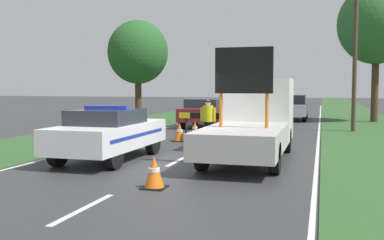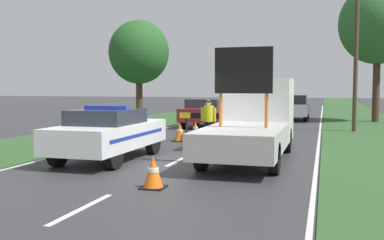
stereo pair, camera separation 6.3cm
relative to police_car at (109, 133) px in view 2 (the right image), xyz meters
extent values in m
plane|color=#333335|center=(1.97, 0.34, -0.79)|extent=(160.00, 160.00, 0.00)
cube|color=silver|center=(1.97, -4.92, -0.79)|extent=(0.12, 2.10, 0.01)
cube|color=silver|center=(1.97, 0.47, -0.79)|extent=(0.12, 2.10, 0.01)
cube|color=silver|center=(1.97, 5.86, -0.79)|extent=(0.12, 2.10, 0.01)
cube|color=silver|center=(1.97, 11.24, -0.79)|extent=(0.12, 2.10, 0.01)
cube|color=silver|center=(1.97, 16.63, -0.79)|extent=(0.12, 2.10, 0.01)
cube|color=silver|center=(1.97, 22.02, -0.79)|extent=(0.12, 2.10, 0.01)
cube|color=silver|center=(1.97, 27.41, -0.79)|extent=(0.12, 2.10, 0.01)
cube|color=silver|center=(1.97, 32.79, -0.79)|extent=(0.12, 2.10, 0.01)
cube|color=silver|center=(1.97, 38.18, -0.79)|extent=(0.12, 2.10, 0.01)
cube|color=silver|center=(-1.87, 12.93, -0.79)|extent=(0.10, 59.34, 0.01)
cube|color=silver|center=(5.81, 12.93, -0.79)|extent=(0.10, 59.34, 0.01)
cube|color=#2D5128|center=(-4.20, 20.34, -0.78)|extent=(4.46, 120.00, 0.03)
cube|color=#2D5128|center=(8.14, 20.34, -0.78)|extent=(4.46, 120.00, 0.03)
cube|color=white|center=(0.00, 0.01, -0.08)|extent=(1.88, 4.48, 0.69)
cube|color=#282D38|center=(0.00, -0.12, 0.48)|extent=(1.65, 2.06, 0.42)
cylinder|color=black|center=(-0.82, 1.40, -0.42)|extent=(0.24, 0.74, 0.74)
cylinder|color=black|center=(0.82, 1.40, -0.42)|extent=(0.24, 0.74, 0.74)
cylinder|color=black|center=(-0.82, -1.37, -0.42)|extent=(0.24, 0.74, 0.74)
cylinder|color=black|center=(0.82, -1.37, -0.42)|extent=(0.24, 0.74, 0.74)
cube|color=#1E38C6|center=(0.00, -0.12, 0.74)|extent=(1.31, 0.24, 0.10)
cube|color=#193399|center=(0.00, 0.01, -0.04)|extent=(1.89, 3.67, 0.10)
cube|color=black|center=(0.00, 2.29, -0.15)|extent=(1.03, 0.08, 0.41)
cube|color=white|center=(3.94, 2.98, 0.60)|extent=(2.06, 2.09, 1.99)
cube|color=#232833|center=(3.94, 4.01, 0.96)|extent=(1.75, 0.04, 0.88)
cube|color=#B2B2AD|center=(3.94, -0.07, -0.07)|extent=(2.06, 4.02, 0.65)
cylinder|color=#D16619|center=(3.33, -0.07, 0.70)|extent=(0.09, 0.09, 0.90)
cylinder|color=#D16619|center=(4.55, -0.07, 0.70)|extent=(0.09, 0.09, 0.90)
cube|color=black|center=(3.94, -0.07, 1.76)|extent=(1.52, 0.12, 1.20)
cylinder|color=black|center=(3.03, 2.98, -0.39)|extent=(0.24, 0.80, 0.80)
cylinder|color=black|center=(4.85, 2.98, -0.39)|extent=(0.24, 0.80, 0.80)
cylinder|color=black|center=(3.03, -0.87, -0.39)|extent=(0.24, 0.80, 0.80)
cylinder|color=black|center=(4.85, -0.87, -0.39)|extent=(0.24, 0.80, 0.80)
cylinder|color=black|center=(0.71, 5.31, -0.35)|extent=(0.07, 0.07, 0.88)
cylinder|color=black|center=(2.90, 5.31, -0.35)|extent=(0.07, 0.07, 0.88)
cube|color=yellow|center=(0.67, 5.31, 0.19)|extent=(0.46, 0.08, 0.22)
cube|color=black|center=(1.12, 5.31, 0.19)|extent=(0.46, 0.08, 0.22)
cube|color=yellow|center=(1.58, 5.31, 0.19)|extent=(0.46, 0.08, 0.22)
cube|color=black|center=(2.04, 5.31, 0.19)|extent=(0.46, 0.08, 0.22)
cube|color=yellow|center=(2.49, 5.31, 0.19)|extent=(0.46, 0.08, 0.22)
cube|color=black|center=(2.95, 5.31, 0.19)|extent=(0.46, 0.08, 0.22)
cylinder|color=#191E38|center=(1.72, 4.58, -0.39)|extent=(0.15, 0.15, 0.81)
cylinder|color=#191E38|center=(1.89, 4.58, -0.39)|extent=(0.15, 0.15, 0.81)
cylinder|color=yellow|center=(1.81, 4.58, 0.33)|extent=(0.37, 0.37, 0.61)
cylinder|color=yellow|center=(1.58, 4.58, 0.29)|extent=(0.12, 0.12, 0.52)
cylinder|color=yellow|center=(2.04, 4.58, 0.29)|extent=(0.12, 0.12, 0.52)
sphere|color=beige|center=(1.81, 4.58, 0.74)|extent=(0.21, 0.21, 0.21)
cylinder|color=#141933|center=(1.81, 4.58, 0.79)|extent=(0.24, 0.24, 0.05)
cylinder|color=brown|center=(2.55, 4.72, -0.37)|extent=(0.16, 0.16, 0.84)
cylinder|color=brown|center=(2.72, 4.72, -0.37)|extent=(0.16, 0.16, 0.84)
cylinder|color=#3D3D42|center=(2.64, 4.72, 0.36)|extent=(0.39, 0.39, 0.63)
cylinder|color=#3D3D42|center=(2.40, 4.72, 0.33)|extent=(0.13, 0.13, 0.54)
cylinder|color=#3D3D42|center=(2.88, 4.72, 0.33)|extent=(0.13, 0.13, 0.54)
sphere|color=beige|center=(2.64, 4.72, 0.79)|extent=(0.22, 0.22, 0.22)
cube|color=black|center=(0.59, 4.86, -0.78)|extent=(0.53, 0.53, 0.03)
cone|color=orange|center=(0.59, 4.86, -0.41)|extent=(0.45, 0.45, 0.70)
cylinder|color=white|center=(0.59, 4.86, -0.38)|extent=(0.25, 0.25, 0.10)
cube|color=black|center=(2.58, -3.08, -0.78)|extent=(0.49, 0.49, 0.03)
cone|color=orange|center=(2.58, -3.08, -0.44)|extent=(0.42, 0.42, 0.65)
cylinder|color=white|center=(2.58, -3.08, -0.41)|extent=(0.24, 0.24, 0.09)
cube|color=black|center=(0.68, 6.76, -0.78)|extent=(0.47, 0.47, 0.03)
cone|color=orange|center=(0.68, 6.76, -0.46)|extent=(0.40, 0.40, 0.61)
cylinder|color=white|center=(0.68, 6.76, -0.43)|extent=(0.22, 0.22, 0.09)
cube|color=maroon|center=(-0.05, 11.23, -0.09)|extent=(1.94, 3.93, 0.68)
cube|color=#282D38|center=(-0.05, 11.12, 0.47)|extent=(1.71, 1.81, 0.45)
cylinder|color=black|center=(-0.90, 12.45, -0.43)|extent=(0.24, 0.73, 0.73)
cylinder|color=black|center=(0.80, 12.45, -0.43)|extent=(0.24, 0.73, 0.73)
cylinder|color=black|center=(-0.90, 10.02, -0.43)|extent=(0.24, 0.73, 0.73)
cylinder|color=black|center=(0.80, 10.02, -0.43)|extent=(0.24, 0.73, 0.73)
cube|color=#B2B2B7|center=(4.08, 17.86, -0.09)|extent=(1.87, 4.68, 0.70)
cube|color=#282D38|center=(4.08, 17.72, 0.54)|extent=(1.64, 2.15, 0.56)
cylinder|color=black|center=(3.27, 19.31, -0.44)|extent=(0.24, 0.70, 0.70)
cylinder|color=black|center=(4.89, 19.31, -0.44)|extent=(0.24, 0.70, 0.70)
cylinder|color=black|center=(3.27, 16.40, -0.44)|extent=(0.24, 0.70, 0.70)
cylinder|color=black|center=(4.89, 16.40, -0.44)|extent=(0.24, 0.70, 0.70)
cylinder|color=#42301E|center=(8.94, 17.21, 1.29)|extent=(0.42, 0.42, 4.17)
ellipsoid|color=#2D662D|center=(8.94, 17.21, 5.08)|extent=(4.55, 4.55, 4.77)
cylinder|color=#42301E|center=(-4.66, 13.17, 0.63)|extent=(0.39, 0.39, 2.85)
ellipsoid|color=#235623|center=(-4.66, 13.17, 3.40)|extent=(3.58, 3.58, 3.76)
cylinder|color=#473828|center=(7.35, 10.64, 3.51)|extent=(0.20, 0.20, 8.60)
camera|label=1|loc=(5.92, -11.75, 1.32)|focal=42.00mm
camera|label=2|loc=(5.98, -11.73, 1.32)|focal=42.00mm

